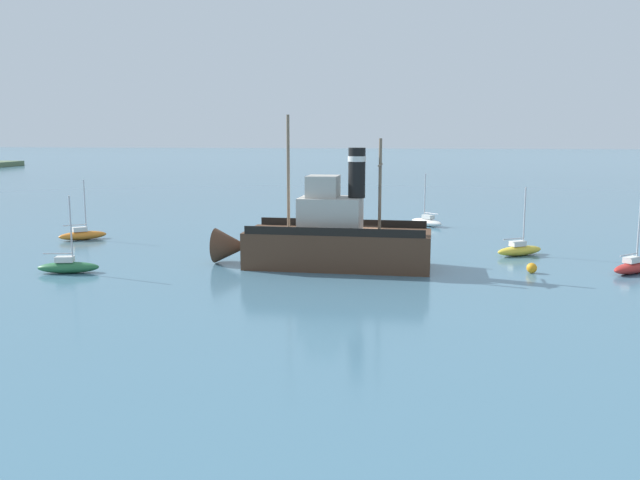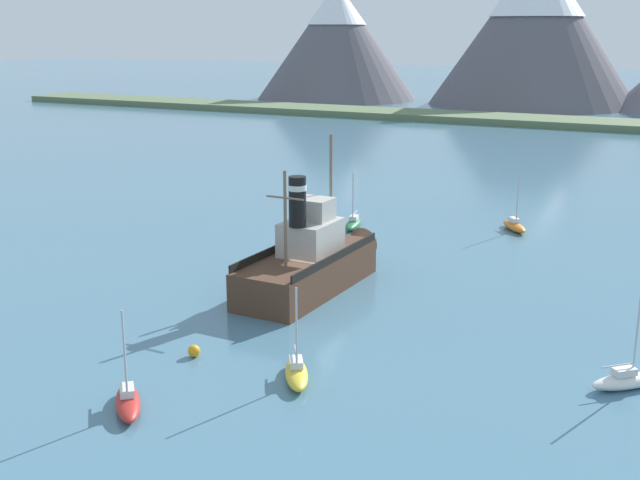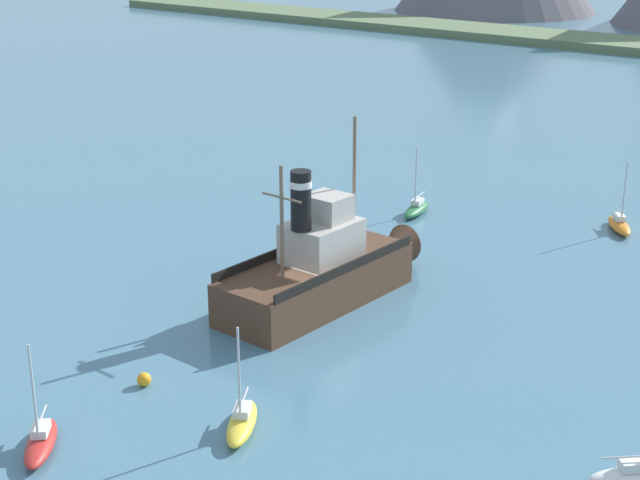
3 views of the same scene
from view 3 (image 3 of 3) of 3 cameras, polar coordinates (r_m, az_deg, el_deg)
The scene contains 8 objects.
ground_plane at distance 52.43m, azimuth -0.53°, elevation -4.40°, with size 600.00×600.00×0.00m, color #477289.
old_tugboat at distance 53.64m, azimuth 0.18°, elevation -1.71°, with size 4.88×14.52×9.90m.
sailboat_yellow at distance 41.78m, azimuth -4.56°, elevation -10.49°, with size 2.92×3.82×4.90m.
sailboat_orange at distance 68.16m, azimuth 17.02°, elevation 0.87°, with size 3.16×3.70×4.90m.
sailboat_green at distance 68.80m, azimuth 5.63°, elevation 1.83°, with size 1.85×3.94×4.90m.
sailboat_white at distance 40.13m, azimuth 18.00°, elevation -12.87°, with size 3.52×3.41×4.90m.
sailboat_red at distance 41.86m, azimuth -15.94°, elevation -11.20°, with size 3.34×3.58×4.90m.
mooring_buoy at distance 45.86m, azimuth -10.20°, elevation -7.99°, with size 0.65×0.65×0.65m, color orange.
Camera 3 is at (29.59, -37.64, 21.35)m, focal length 55.00 mm.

